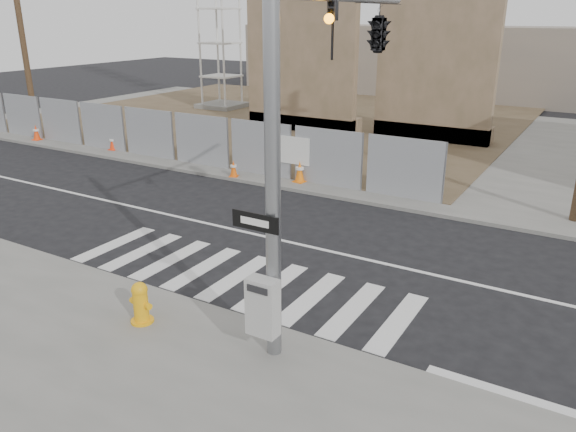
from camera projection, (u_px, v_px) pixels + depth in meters
The scene contains 12 objects.
ground at pixel (290, 242), 15.23m from camera, with size 100.00×100.00×0.00m, color black.
sidewalk_far at pixel (439, 143), 26.54m from camera, with size 50.00×20.00×0.12m, color slate.
signal_pole at pixel (348, 73), 10.76m from camera, with size 0.96×5.87×7.00m.
chain_link_fence at pixel (146, 132), 23.68m from camera, with size 24.60×0.04×2.00m, color gray.
concrete_wall_left at pixel (302, 66), 28.02m from camera, with size 6.00×1.30×8.00m.
concrete_wall_right at pixel (436, 71), 25.72m from camera, with size 5.50×1.30×8.00m.
utility_pole_left at pixel (21, 28), 26.53m from camera, with size 1.60×0.28×10.00m.
fire_hydrant at pixel (141, 303), 10.94m from camera, with size 0.55×0.55×0.86m.
traffic_cone_a at pixel (36, 132), 26.87m from camera, with size 0.41×0.41×0.73m.
traffic_cone_b at pixel (113, 142), 24.94m from camera, with size 0.38×0.38×0.68m.
traffic_cone_c at pixel (234, 168), 20.85m from camera, with size 0.42×0.42×0.62m.
traffic_cone_d at pixel (300, 172), 20.15m from camera, with size 0.44×0.44×0.78m.
Camera 1 is at (7.13, -12.14, 5.86)m, focal length 35.00 mm.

